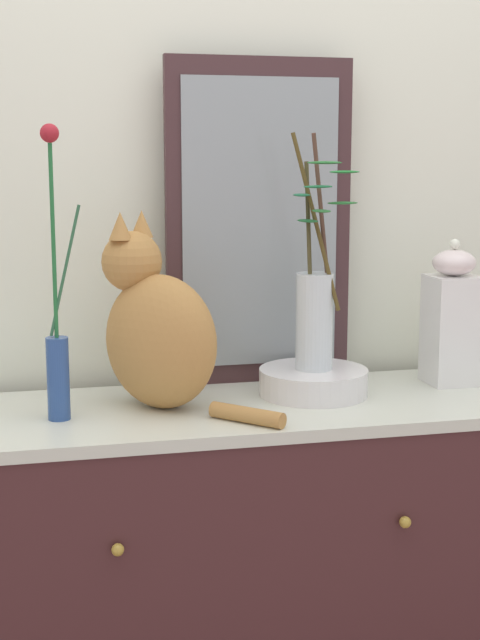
% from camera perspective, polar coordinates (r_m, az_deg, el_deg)
% --- Properties ---
extents(wall_back, '(4.40, 0.08, 2.60)m').
position_cam_1_polar(wall_back, '(2.16, -1.78, 6.84)').
color(wall_back, white).
rests_on(wall_back, ground_plane).
extents(sideboard, '(1.29, 0.45, 0.91)m').
position_cam_1_polar(sideboard, '(2.11, 0.00, -17.24)').
color(sideboard, '#422123').
rests_on(sideboard, ground_plane).
extents(mirror_leaning, '(0.43, 0.03, 0.73)m').
position_cam_1_polar(mirror_leaning, '(2.09, 1.20, 6.03)').
color(mirror_leaning, '#3F2629').
rests_on(mirror_leaning, sideboard).
extents(cat_sitting, '(0.36, 0.37, 0.40)m').
position_cam_1_polar(cat_sitting, '(1.89, -5.18, -0.55)').
color(cat_sitting, '#B27C41').
rests_on(cat_sitting, sideboard).
extents(vase_slim_green, '(0.08, 0.04, 0.57)m').
position_cam_1_polar(vase_slim_green, '(1.83, -11.28, -1.31)').
color(vase_slim_green, '#2A4989').
rests_on(vase_slim_green, sideboard).
extents(bowl_porcelain, '(0.24, 0.24, 0.06)m').
position_cam_1_polar(bowl_porcelain, '(2.02, 4.57, -3.84)').
color(bowl_porcelain, white).
rests_on(bowl_porcelain, sideboard).
extents(vase_glass_clear, '(0.14, 0.18, 0.51)m').
position_cam_1_polar(vase_glass_clear, '(1.98, 4.67, 0.75)').
color(vase_glass_clear, silver).
rests_on(vase_glass_clear, bowl_porcelain).
extents(jar_lidded_porcelain, '(0.11, 0.11, 0.33)m').
position_cam_1_polar(jar_lidded_porcelain, '(2.15, 13.01, 0.07)').
color(jar_lidded_porcelain, white).
rests_on(jar_lidded_porcelain, sideboard).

